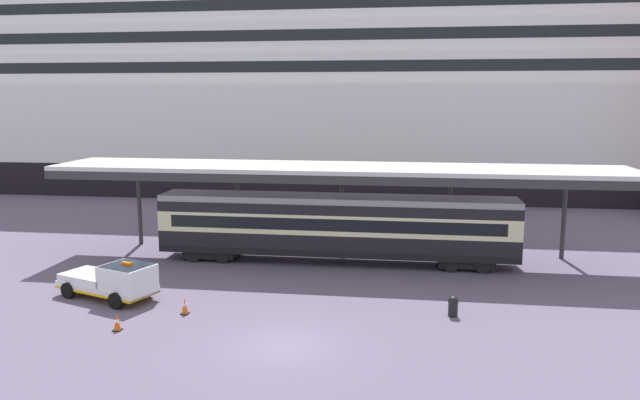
% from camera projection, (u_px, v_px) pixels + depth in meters
% --- Properties ---
extents(ground_plane, '(400.00, 400.00, 0.00)m').
position_uv_depth(ground_plane, '(284.00, 346.00, 25.12)').
color(ground_plane, '#60546D').
extents(cruise_ship, '(164.35, 27.56, 39.01)m').
position_uv_depth(cruise_ship, '(344.00, 71.00, 70.60)').
color(cruise_ship, black).
rests_on(cruise_ship, ground).
extents(platform_canopy, '(34.58, 5.67, 5.87)m').
position_uv_depth(platform_canopy, '(337.00, 170.00, 37.21)').
color(platform_canopy, silver).
rests_on(platform_canopy, ground).
extents(train_carriage, '(21.40, 2.81, 4.11)m').
position_uv_depth(train_carriage, '(336.00, 226.00, 37.33)').
color(train_carriage, black).
rests_on(train_carriage, ground).
extents(service_truck, '(5.58, 3.71, 2.02)m').
position_uv_depth(service_truck, '(114.00, 280.00, 30.73)').
color(service_truck, white).
rests_on(service_truck, ground).
extents(traffic_cone_near, '(0.36, 0.36, 0.74)m').
position_uv_depth(traffic_cone_near, '(117.00, 322.00, 26.69)').
color(traffic_cone_near, black).
rests_on(traffic_cone_near, ground).
extents(traffic_cone_mid, '(0.36, 0.36, 0.78)m').
position_uv_depth(traffic_cone_mid, '(185.00, 306.00, 28.72)').
color(traffic_cone_mid, black).
rests_on(traffic_cone_mid, ground).
extents(quay_bollard, '(0.48, 0.48, 0.96)m').
position_uv_depth(quay_bollard, '(453.00, 305.00, 28.41)').
color(quay_bollard, black).
rests_on(quay_bollard, ground).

